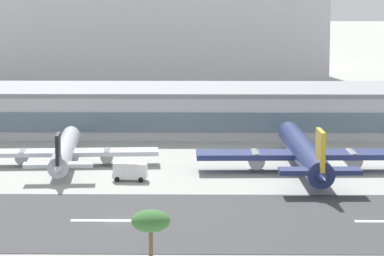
{
  "coord_description": "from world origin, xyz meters",
  "views": [
    {
      "loc": [
        12.6,
        -136.33,
        35.0
      ],
      "look_at": [
        10.44,
        38.02,
        8.07
      ],
      "focal_mm": 89.59,
      "sensor_mm": 36.0,
      "label": 1
    }
  ],
  "objects_px": {
    "airliner_gold_tail_gate_2": "(305,154)",
    "distant_hotel_block": "(136,11)",
    "terminal_building": "(188,109)",
    "airliner_black_tail_gate_1": "(65,152)",
    "service_box_truck_0": "(130,171)",
    "palm_tree_2": "(151,223)"
  },
  "relations": [
    {
      "from": "distant_hotel_block",
      "to": "airliner_black_tail_gate_1",
      "type": "bearing_deg",
      "value": -90.63
    },
    {
      "from": "service_box_truck_0",
      "to": "palm_tree_2",
      "type": "xyz_separation_m",
      "value": [
        7.24,
        -63.99,
        7.11
      ]
    },
    {
      "from": "terminal_building",
      "to": "airliner_black_tail_gate_1",
      "type": "distance_m",
      "value": 48.05
    },
    {
      "from": "airliner_gold_tail_gate_2",
      "to": "distant_hotel_block",
      "type": "bearing_deg",
      "value": 12.21
    },
    {
      "from": "distant_hotel_block",
      "to": "service_box_truck_0",
      "type": "distance_m",
      "value": 184.6
    },
    {
      "from": "palm_tree_2",
      "to": "service_box_truck_0",
      "type": "bearing_deg",
      "value": 96.46
    },
    {
      "from": "airliner_gold_tail_gate_2",
      "to": "service_box_truck_0",
      "type": "relative_size",
      "value": 8.39
    },
    {
      "from": "palm_tree_2",
      "to": "airliner_black_tail_gate_1",
      "type": "bearing_deg",
      "value": 104.99
    },
    {
      "from": "distant_hotel_block",
      "to": "airliner_gold_tail_gate_2",
      "type": "distance_m",
      "value": 181.07
    },
    {
      "from": "terminal_building",
      "to": "service_box_truck_0",
      "type": "distance_m",
      "value": 56.51
    },
    {
      "from": "airliner_black_tail_gate_1",
      "to": "service_box_truck_0",
      "type": "height_order",
      "value": "airliner_black_tail_gate_1"
    },
    {
      "from": "airliner_black_tail_gate_1",
      "to": "airliner_gold_tail_gate_2",
      "type": "bearing_deg",
      "value": -100.68
    },
    {
      "from": "airliner_black_tail_gate_1",
      "to": "service_box_truck_0",
      "type": "xyz_separation_m",
      "value": [
        13.48,
        -13.38,
        -0.97
      ]
    },
    {
      "from": "airliner_gold_tail_gate_2",
      "to": "airliner_black_tail_gate_1",
      "type": "bearing_deg",
      "value": 81.82
    },
    {
      "from": "airliner_black_tail_gate_1",
      "to": "service_box_truck_0",
      "type": "relative_size",
      "value": 6.74
    },
    {
      "from": "terminal_building",
      "to": "airliner_gold_tail_gate_2",
      "type": "xyz_separation_m",
      "value": [
        22.31,
        -47.38,
        -1.8
      ]
    },
    {
      "from": "terminal_building",
      "to": "airliner_black_tail_gate_1",
      "type": "xyz_separation_m",
      "value": [
        -22.75,
        -42.25,
        -2.48
      ]
    },
    {
      "from": "airliner_black_tail_gate_1",
      "to": "terminal_building",
      "type": "bearing_deg",
      "value": -32.48
    },
    {
      "from": "terminal_building",
      "to": "palm_tree_2",
      "type": "distance_m",
      "value": 119.69
    },
    {
      "from": "service_box_truck_0",
      "to": "airliner_black_tail_gate_1",
      "type": "bearing_deg",
      "value": 139.6
    },
    {
      "from": "distant_hotel_block",
      "to": "airliner_gold_tail_gate_2",
      "type": "height_order",
      "value": "distant_hotel_block"
    },
    {
      "from": "airliner_black_tail_gate_1",
      "to": "palm_tree_2",
      "type": "height_order",
      "value": "palm_tree_2"
    }
  ]
}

